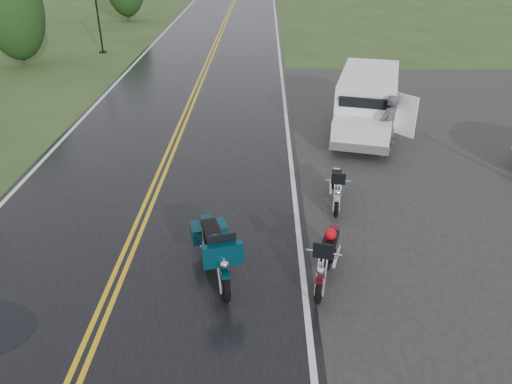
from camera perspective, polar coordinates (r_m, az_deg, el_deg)
ground at (r=10.71m, az=-15.57°, el=-9.69°), size 120.00×120.00×0.00m
road at (r=19.38m, az=-7.99°, el=8.71°), size 8.00×100.00×0.04m
motorcycle_red at (r=9.47m, az=7.37°, el=-9.69°), size 1.29×2.21×1.23m
motorcycle_teal at (r=9.40m, az=-3.68°, el=-9.13°), size 1.48×2.52×1.41m
motorcycle_silver at (r=12.23m, az=9.24°, el=-0.73°), size 0.89×1.94×1.11m
van_white at (r=16.12m, az=9.30°, el=8.33°), size 3.13×5.50×2.04m
person_at_van at (r=15.91m, az=14.87°, el=7.24°), size 0.83×0.80×1.91m
lamp_post_far_left at (r=30.36m, az=-17.63°, el=18.69°), size 0.35×0.35×4.05m
tree_left_mid at (r=28.61m, az=-25.87°, el=17.33°), size 2.95×2.95×4.60m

